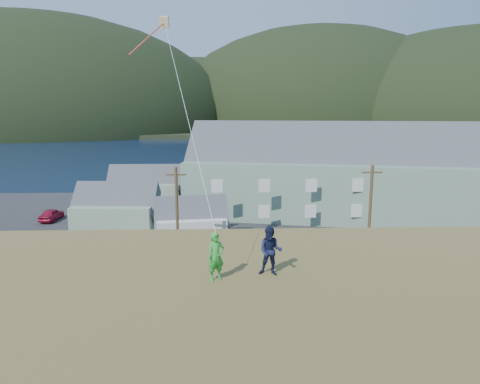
% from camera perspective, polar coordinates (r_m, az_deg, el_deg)
% --- Properties ---
extents(ground, '(900.00, 900.00, 0.00)m').
position_cam_1_polar(ground, '(34.18, -4.06, -10.98)').
color(ground, '#0A1638').
rests_on(ground, ground).
extents(grass_strip, '(110.00, 8.00, 0.10)m').
position_cam_1_polar(grass_strip, '(32.31, -4.19, -12.20)').
color(grass_strip, '#4C3D19').
rests_on(grass_strip, ground).
extents(waterfront_lot, '(72.00, 36.00, 0.12)m').
position_cam_1_polar(waterfront_lot, '(50.36, -3.36, -3.79)').
color(waterfront_lot, '#28282B').
rests_on(waterfront_lot, ground).
extents(wharf, '(26.00, 14.00, 0.90)m').
position_cam_1_polar(wharf, '(73.15, -7.63, 0.97)').
color(wharf, gray).
rests_on(wharf, ground).
extents(far_shore, '(900.00, 320.00, 2.00)m').
position_cam_1_polar(far_shore, '(361.96, -2.15, 8.74)').
color(far_shore, black).
rests_on(far_shore, ground).
extents(far_hills, '(760.00, 265.00, 143.00)m').
position_cam_1_polar(far_hills, '(313.21, 4.42, 8.62)').
color(far_hills, black).
rests_on(far_hills, ground).
extents(lodge, '(40.96, 19.63, 13.90)m').
position_cam_1_polar(lodge, '(52.71, 14.70, 2.36)').
color(lodge, slate).
rests_on(lodge, waterfront_lot).
extents(shed_palegreen_near, '(9.04, 5.97, 6.33)m').
position_cam_1_polar(shed_palegreen_near, '(47.38, -16.14, -2.21)').
color(shed_palegreen_near, gray).
rests_on(shed_palegreen_near, waterfront_lot).
extents(shed_white, '(7.47, 5.42, 5.52)m').
position_cam_1_polar(shed_white, '(41.58, -6.50, -3.98)').
color(shed_white, silver).
rests_on(shed_white, waterfront_lot).
extents(shed_palegreen_far, '(10.00, 5.80, 6.67)m').
position_cam_1_polar(shed_palegreen_far, '(60.05, -12.47, 0.75)').
color(shed_palegreen_far, gray).
rests_on(shed_palegreen_far, waterfront_lot).
extents(utility_poles, '(30.73, 0.24, 8.71)m').
position_cam_1_polar(utility_poles, '(34.49, -8.44, -3.31)').
color(utility_poles, '#47331E').
rests_on(utility_poles, waterfront_lot).
extents(parked_cars, '(25.30, 14.00, 1.57)m').
position_cam_1_polar(parked_cars, '(54.57, -10.91, -1.98)').
color(parked_cars, silver).
rests_on(parked_cars, waterfront_lot).
extents(kite_flyer_green, '(0.68, 0.59, 1.57)m').
position_cam_1_polar(kite_flyer_green, '(13.89, -3.22, -8.60)').
color(kite_flyer_green, green).
rests_on(kite_flyer_green, hillside).
extents(kite_flyer_navy, '(0.91, 0.78, 1.64)m').
position_cam_1_polar(kite_flyer_navy, '(14.33, 4.10, -7.86)').
color(kite_flyer_navy, '#151A3A').
rests_on(kite_flyer_navy, hillside).
extents(kite_rig, '(1.92, 4.51, 11.99)m').
position_cam_1_polar(kite_rig, '(21.86, -10.30, 20.76)').
color(kite_rig, beige).
rests_on(kite_rig, ground).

